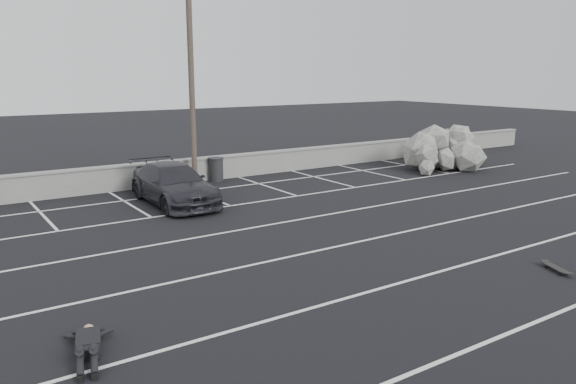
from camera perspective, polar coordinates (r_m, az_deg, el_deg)
ground at (r=13.07m, az=9.13°, el=-9.73°), size 120.00×120.00×0.00m
seawall at (r=24.67m, az=-13.43°, el=1.83°), size 50.00×0.45×1.06m
stall_lines at (r=16.33m, az=-1.66°, el=-5.06°), size 36.00×20.05×0.01m
car_right at (r=21.26m, az=-11.53°, el=0.80°), size 2.15×5.12×1.48m
utility_pole at (r=24.13m, az=-9.80°, el=11.47°), size 1.22×0.24×9.11m
trash_bin at (r=25.38m, az=-7.31°, el=2.32°), size 0.81×0.81×1.06m
riprap_pile at (r=29.94m, az=15.92°, el=3.66°), size 5.49×4.76×1.71m
person at (r=10.92m, az=-19.65°, el=-13.60°), size 2.07×2.75×0.46m
skateboard at (r=15.47m, az=25.61°, el=-7.00°), size 0.50×0.84×0.10m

